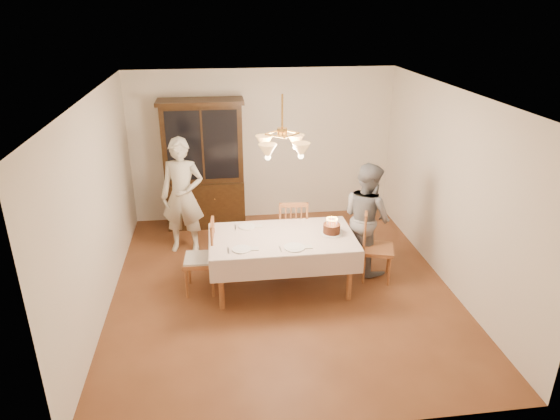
{
  "coord_description": "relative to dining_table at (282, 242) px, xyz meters",
  "views": [
    {
      "loc": [
        -0.79,
        -5.83,
        3.6
      ],
      "look_at": [
        0.0,
        0.2,
        1.05
      ],
      "focal_mm": 32.0,
      "sensor_mm": 36.0,
      "label": 1
    }
  ],
  "objects": [
    {
      "name": "china_hutch",
      "position": [
        -1.01,
        2.25,
        0.36
      ],
      "size": [
        1.38,
        0.54,
        2.16
      ],
      "color": "black",
      "rests_on": "ground"
    },
    {
      "name": "chair_left_end",
      "position": [
        -1.08,
        0.05,
        -0.23
      ],
      "size": [
        0.44,
        0.46,
        1.0
      ],
      "color": "brown",
      "rests_on": "ground"
    },
    {
      "name": "place_setting_near_right",
      "position": [
        0.12,
        -0.35,
        0.08
      ],
      "size": [
        0.41,
        0.26,
        0.02
      ],
      "color": "white",
      "rests_on": "dining_table"
    },
    {
      "name": "elderly_woman",
      "position": [
        -1.33,
        1.29,
        0.21
      ],
      "size": [
        0.73,
        0.55,
        1.79
      ],
      "primitive_type": "imported",
      "rotation": [
        0.0,
        0.0,
        -0.21
      ],
      "color": "beige",
      "rests_on": "ground"
    },
    {
      "name": "room_shell",
      "position": [
        0.0,
        0.0,
        0.9
      ],
      "size": [
        5.0,
        5.0,
        5.0
      ],
      "color": "white",
      "rests_on": "ground"
    },
    {
      "name": "ground",
      "position": [
        0.0,
        0.0,
        -0.68
      ],
      "size": [
        5.0,
        5.0,
        0.0
      ],
      "primitive_type": "plane",
      "color": "brown",
      "rests_on": "ground"
    },
    {
      "name": "dining_table",
      "position": [
        0.0,
        0.0,
        0.0
      ],
      "size": [
        1.9,
        1.1,
        0.76
      ],
      "color": "brown",
      "rests_on": "ground"
    },
    {
      "name": "place_setting_near_left",
      "position": [
        -0.53,
        -0.31,
        0.08
      ],
      "size": [
        0.38,
        0.23,
        0.02
      ],
      "color": "white",
      "rests_on": "dining_table"
    },
    {
      "name": "place_setting_far_left",
      "position": [
        -0.42,
        0.35,
        0.08
      ],
      "size": [
        0.37,
        0.23,
        0.02
      ],
      "color": "white",
      "rests_on": "dining_table"
    },
    {
      "name": "chair_far_side",
      "position": [
        0.25,
        0.72,
        -0.24
      ],
      "size": [
        0.48,
        0.46,
        1.0
      ],
      "color": "brown",
      "rests_on": "ground"
    },
    {
      "name": "adult_in_grey",
      "position": [
        1.25,
        0.38,
        0.11
      ],
      "size": [
        0.86,
        0.95,
        1.59
      ],
      "primitive_type": "imported",
      "rotation": [
        0.0,
        0.0,
        1.99
      ],
      "color": "slate",
      "rests_on": "ground"
    },
    {
      "name": "chair_right_end",
      "position": [
        1.33,
        0.07,
        -0.24
      ],
      "size": [
        0.53,
        0.54,
        1.0
      ],
      "color": "brown",
      "rests_on": "ground"
    },
    {
      "name": "birthday_cake",
      "position": [
        0.66,
        0.0,
        0.14
      ],
      "size": [
        0.3,
        0.3,
        0.22
      ],
      "color": "white",
      "rests_on": "dining_table"
    },
    {
      "name": "chandelier",
      "position": [
        -0.0,
        -0.0,
        1.29
      ],
      "size": [
        0.62,
        0.62,
        0.73
      ],
      "color": "#BF8C3F",
      "rests_on": "ground"
    }
  ]
}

